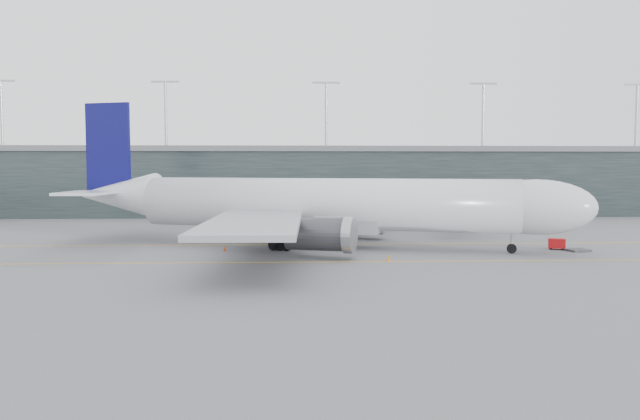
{
  "coord_description": "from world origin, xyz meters",
  "views": [
    {
      "loc": [
        -2.48,
        -90.05,
        10.83
      ],
      "look_at": [
        1.34,
        -4.0,
        4.81
      ],
      "focal_mm": 35.0,
      "sensor_mm": 36.0,
      "label": 1
    }
  ],
  "objects": [
    {
      "name": "terminal",
      "position": [
        -0.0,
        58.0,
        7.62
      ],
      "size": [
        240.0,
        36.0,
        29.0
      ],
      "color": "black",
      "rests_on": "ground"
    },
    {
      "name": "baggage_dolly",
      "position": [
        34.02,
        -12.48,
        0.16
      ],
      "size": [
        3.04,
        2.65,
        0.26
      ],
      "primitive_type": "cube",
      "rotation": [
        0.0,
        0.0,
        0.24
      ],
      "color": "#343539",
      "rests_on": "ground"
    },
    {
      "name": "ground",
      "position": [
        0.0,
        0.0,
        0.0
      ],
      "size": [
        320.0,
        320.0,
        0.0
      ],
      "primitive_type": "plane",
      "color": "#56565A",
      "rests_on": "ground"
    },
    {
      "name": "cone_wing_stbd",
      "position": [
        8.55,
        -19.49,
        0.34
      ],
      "size": [
        0.43,
        0.43,
        0.69
      ],
      "primitive_type": "cone",
      "color": "#CE6B0B",
      "rests_on": "ground"
    },
    {
      "name": "taxiline_lead_main",
      "position": [
        5.0,
        20.0,
        0.01
      ],
      "size": [
        0.25,
        60.0,
        0.02
      ],
      "primitive_type": "cube",
      "color": "orange",
      "rests_on": "ground"
    },
    {
      "name": "cone_nose",
      "position": [
        35.38,
        -5.08,
        0.31
      ],
      "size": [
        0.39,
        0.39,
        0.62
      ],
      "primitive_type": "cone",
      "color": "#EA440D",
      "rests_on": "ground"
    },
    {
      "name": "cone_tail",
      "position": [
        -11.2,
        -10.35,
        0.33
      ],
      "size": [
        0.42,
        0.42,
        0.66
      ],
      "primitive_type": "cone",
      "color": "red",
      "rests_on": "ground"
    },
    {
      "name": "jet_bridge",
      "position": [
        27.17,
        25.84,
        5.56
      ],
      "size": [
        19.69,
        47.0,
        7.42
      ],
      "rotation": [
        0.0,
        0.0,
        -0.34
      ],
      "color": "#2C2B30",
      "rests_on": "ground"
    },
    {
      "name": "main_aircraft",
      "position": [
        1.3,
        -6.41,
        5.66
      ],
      "size": [
        70.22,
        64.66,
        20.16
      ],
      "rotation": [
        0.0,
        0.0,
        -0.31
      ],
      "color": "silver",
      "rests_on": "ground"
    },
    {
      "name": "uld_c",
      "position": [
        0.09,
        11.07,
        0.93
      ],
      "size": [
        2.04,
        1.67,
        1.78
      ],
      "rotation": [
        0.0,
        0.0,
        -0.06
      ],
      "color": "#38373D",
      "rests_on": "ground"
    },
    {
      "name": "uld_b",
      "position": [
        -2.54,
        11.42,
        0.95
      ],
      "size": [
        2.43,
        2.2,
        1.81
      ],
      "rotation": [
        0.0,
        0.0,
        0.37
      ],
      "color": "#38373D",
      "rests_on": "ground"
    },
    {
      "name": "taxiline_b",
      "position": [
        0.0,
        -20.0,
        0.01
      ],
      "size": [
        160.0,
        0.25,
        0.02
      ],
      "primitive_type": "cube",
      "color": "orange",
      "rests_on": "ground"
    },
    {
      "name": "taxiline_a",
      "position": [
        0.0,
        -4.0,
        0.01
      ],
      "size": [
        160.0,
        0.25,
        0.02
      ],
      "primitive_type": "cube",
      "color": "orange",
      "rests_on": "ground"
    },
    {
      "name": "gse_cart",
      "position": [
        32.07,
        -10.56,
        0.79
      ],
      "size": [
        2.41,
        1.95,
        1.42
      ],
      "rotation": [
        0.0,
        0.0,
        -0.34
      ],
      "color": "red",
      "rests_on": "ground"
    },
    {
      "name": "cone_wing_port",
      "position": [
        9.65,
        10.68,
        0.39
      ],
      "size": [
        0.49,
        0.49,
        0.78
      ],
      "primitive_type": "cone",
      "color": "#D8610C",
      "rests_on": "ground"
    },
    {
      "name": "uld_a",
      "position": [
        -5.6,
        9.04,
        0.91
      ],
      "size": [
        2.35,
        2.14,
        1.74
      ],
      "rotation": [
        0.0,
        0.0,
        -0.39
      ],
      "color": "#38373D",
      "rests_on": "ground"
    }
  ]
}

